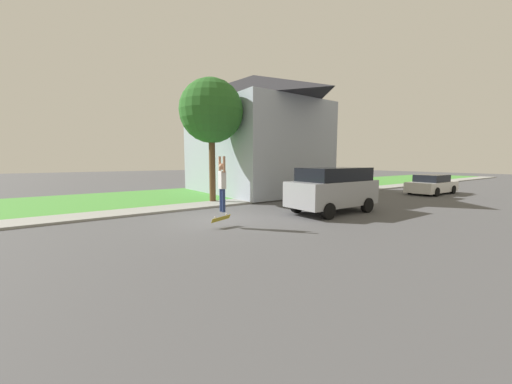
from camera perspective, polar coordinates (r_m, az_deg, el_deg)
name	(u,v)px	position (r m, az deg, el deg)	size (l,w,h in m)	color
ground_plane	(221,219)	(12.11, -6.99, -5.36)	(120.00, 120.00, 0.00)	#49494C
lawn	(240,192)	(21.93, -3.22, 0.03)	(10.00, 80.00, 0.08)	#478E38
sidewalk	(277,198)	(18.39, 4.13, -1.16)	(1.80, 80.00, 0.10)	gray
house	(253,132)	(22.09, -0.52, 11.89)	(10.84, 7.89, 8.68)	#99A3B2
lawn_tree_near	(211,112)	(16.83, -8.93, 15.62)	(3.58, 3.58, 6.93)	brown
suv_parked	(333,188)	(13.80, 15.15, 0.74)	(2.11, 4.44, 2.11)	gray
car_down_street	(432,185)	(24.51, 31.71, 1.24)	(1.96, 4.54, 1.41)	silver
skateboarder	(222,183)	(10.34, -6.78, 1.75)	(0.41, 0.23, 2.01)	navy
skateboard	(221,218)	(10.57, -7.03, -5.27)	(0.26, 0.81, 0.28)	#A89323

